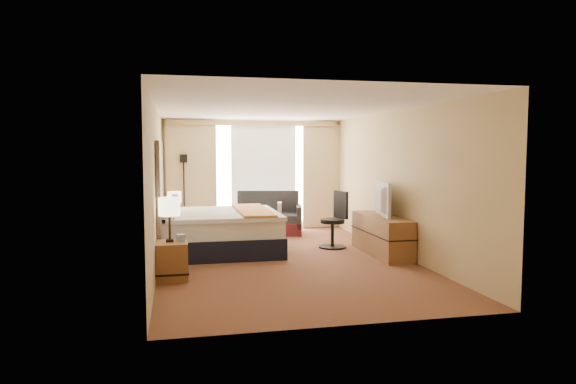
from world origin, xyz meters
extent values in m
cube|color=maroon|center=(0.00, 0.00, 0.00)|extent=(4.20, 7.00, 0.02)
cube|color=white|center=(0.00, 0.00, 2.60)|extent=(4.20, 7.00, 0.02)
cube|color=#D6B382|center=(0.00, 3.50, 1.30)|extent=(4.20, 0.02, 2.60)
cube|color=#D6B382|center=(0.00, -3.50, 1.30)|extent=(4.20, 0.02, 2.60)
cube|color=#D6B382|center=(-2.10, 0.00, 1.30)|extent=(0.02, 7.00, 2.60)
cube|color=#D6B382|center=(2.10, 0.00, 1.30)|extent=(0.02, 7.00, 2.60)
cube|color=black|center=(-2.06, 0.20, 1.28)|extent=(0.06, 1.85, 1.50)
cube|color=olive|center=(-1.87, -1.05, 0.28)|extent=(0.45, 0.52, 0.55)
cube|color=olive|center=(-1.87, 1.45, 0.28)|extent=(0.45, 0.52, 0.55)
cube|color=olive|center=(1.83, 0.00, 0.35)|extent=(0.50, 1.80, 0.70)
cube|color=white|center=(0.25, 3.47, 1.32)|extent=(2.30, 0.02, 2.30)
cube|color=beige|center=(-1.45, 3.38, 1.27)|extent=(1.15, 0.09, 2.50)
cube|color=beige|center=(1.65, 3.38, 1.27)|extent=(0.90, 0.09, 2.50)
cube|color=silver|center=(0.25, 3.43, 1.27)|extent=(1.55, 0.04, 2.50)
cube|color=#D6B382|center=(0.00, 3.34, 2.52)|extent=(4.00, 0.16, 0.12)
cube|color=black|center=(-1.05, 0.85, 0.18)|extent=(2.21, 2.00, 0.37)
cube|color=white|center=(-1.05, 0.85, 0.53)|extent=(2.16, 1.95, 0.32)
cube|color=white|center=(-0.97, 0.85, 0.71)|extent=(2.02, 2.02, 0.07)
cube|color=gold|center=(-0.40, 0.85, 0.76)|extent=(0.58, 2.02, 0.04)
cube|color=white|center=(-1.96, 0.37, 0.84)|extent=(0.29, 0.82, 0.19)
cube|color=white|center=(-1.96, 1.33, 0.84)|extent=(0.29, 0.82, 0.19)
cube|color=beige|center=(-1.82, 0.85, 0.88)|extent=(0.11, 0.44, 0.38)
cube|color=#53171C|center=(0.21, 2.72, 0.14)|extent=(1.67, 1.13, 0.27)
cube|color=#303136|center=(0.20, 2.66, 0.36)|extent=(1.53, 0.94, 0.17)
cube|color=#303136|center=(0.28, 3.04, 0.65)|extent=(1.42, 0.45, 0.60)
cube|color=#303136|center=(-0.48, 2.87, 0.39)|extent=(0.28, 0.82, 0.49)
cube|color=#303136|center=(0.91, 2.57, 0.39)|extent=(0.28, 0.82, 0.49)
cube|color=beige|center=(0.47, 2.60, 0.55)|extent=(0.17, 0.39, 0.35)
cube|color=black|center=(-1.62, 3.30, 0.01)|extent=(0.23, 0.23, 0.02)
cylinder|color=black|center=(-1.62, 3.30, 0.82)|extent=(0.03, 0.03, 1.60)
cube|color=black|center=(-1.62, 3.30, 1.70)|extent=(0.16, 0.16, 0.19)
cylinder|color=black|center=(1.15, 0.80, 0.02)|extent=(0.53, 0.53, 0.03)
cylinder|color=black|center=(1.15, 0.80, 0.28)|extent=(0.06, 0.06, 0.48)
cylinder|color=black|center=(1.15, 0.80, 0.52)|extent=(0.47, 0.47, 0.07)
cube|color=black|center=(1.33, 0.85, 0.83)|extent=(0.17, 0.42, 0.53)
cube|color=black|center=(-1.90, -1.04, 0.57)|extent=(0.11, 0.11, 0.04)
cylinder|color=black|center=(-1.90, -1.04, 0.79)|extent=(0.03, 0.03, 0.39)
cylinder|color=#FFE2BF|center=(-1.90, -1.04, 1.07)|extent=(0.31, 0.31, 0.26)
cube|color=black|center=(-1.83, 1.39, 0.57)|extent=(0.09, 0.09, 0.04)
cylinder|color=black|center=(-1.83, 1.39, 0.75)|extent=(0.03, 0.03, 0.32)
cylinder|color=#FFE2BF|center=(-1.83, 1.39, 0.99)|extent=(0.26, 0.26, 0.22)
cube|color=#7DA7C1|center=(-1.74, -1.01, 0.60)|extent=(0.12, 0.12, 0.10)
cube|color=black|center=(-1.82, 1.42, 0.59)|extent=(0.22, 0.19, 0.07)
imported|color=black|center=(1.78, 0.10, 1.00)|extent=(0.34, 1.06, 0.61)
camera|label=1|loc=(-1.79, -8.62, 1.88)|focal=32.00mm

